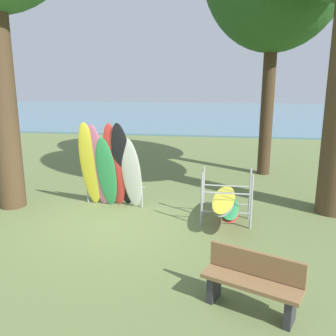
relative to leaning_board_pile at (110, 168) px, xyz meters
name	(u,v)px	position (x,y,z in m)	size (l,w,h in m)	color
ground_plane	(119,222)	(0.49, -0.97, -1.06)	(80.00, 80.00, 0.00)	olive
lake_water	(205,112)	(0.49, 30.96, -1.01)	(80.00, 36.00, 0.10)	slate
leaning_board_pile	(110,168)	(0.00, 0.00, 0.00)	(1.73, 0.78, 2.28)	yellow
board_storage_rack	(226,202)	(2.96, -0.54, -0.57)	(1.15, 2.13, 1.25)	#9EA0A5
park_bench	(252,281)	(3.35, -3.85, -0.61)	(1.45, 0.91, 0.85)	#2D2D33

